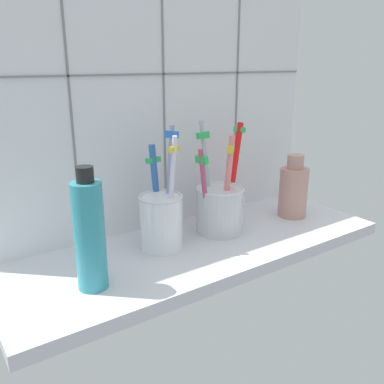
{
  "coord_description": "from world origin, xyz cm",
  "views": [
    {
      "loc": [
        -36.18,
        -50.18,
        30.57
      ],
      "look_at": [
        0.0,
        2.56,
        10.26
      ],
      "focal_mm": 38.59,
      "sensor_mm": 36.0,
      "label": 1
    }
  ],
  "objects_px": {
    "toothbrush_cup_right": "(220,205)",
    "toothbrush_cup_left": "(161,218)",
    "soap_bottle": "(90,234)",
    "ceramic_vase": "(293,190)"
  },
  "relations": [
    {
      "from": "toothbrush_cup_right",
      "to": "toothbrush_cup_left",
      "type": "bearing_deg",
      "value": 179.88
    },
    {
      "from": "toothbrush_cup_left",
      "to": "toothbrush_cup_right",
      "type": "xyz_separation_m",
      "value": [
        0.12,
        -0.0,
        -0.0
      ]
    },
    {
      "from": "toothbrush_cup_right",
      "to": "soap_bottle",
      "type": "distance_m",
      "value": 0.26
    },
    {
      "from": "toothbrush_cup_left",
      "to": "soap_bottle",
      "type": "height_order",
      "value": "toothbrush_cup_left"
    },
    {
      "from": "toothbrush_cup_left",
      "to": "soap_bottle",
      "type": "relative_size",
      "value": 1.17
    },
    {
      "from": "toothbrush_cup_left",
      "to": "ceramic_vase",
      "type": "xyz_separation_m",
      "value": [
        0.28,
        -0.02,
        0.0
      ]
    },
    {
      "from": "ceramic_vase",
      "to": "soap_bottle",
      "type": "bearing_deg",
      "value": -175.07
    },
    {
      "from": "toothbrush_cup_right",
      "to": "soap_bottle",
      "type": "height_order",
      "value": "toothbrush_cup_right"
    },
    {
      "from": "toothbrush_cup_left",
      "to": "toothbrush_cup_right",
      "type": "distance_m",
      "value": 0.12
    },
    {
      "from": "soap_bottle",
      "to": "toothbrush_cup_left",
      "type": "bearing_deg",
      "value": 21.98
    }
  ]
}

